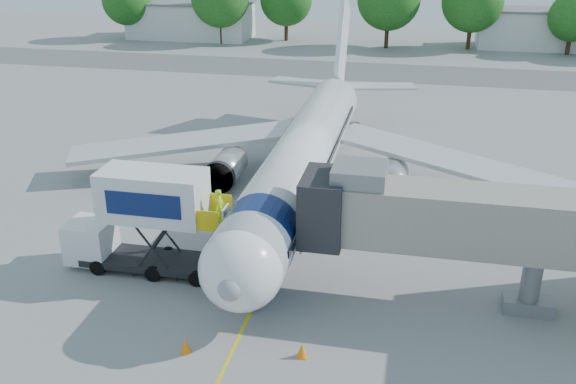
# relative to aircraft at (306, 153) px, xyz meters

# --- Properties ---
(ground) EXTENTS (160.00, 160.00, 0.00)m
(ground) POSITION_rel_aircraft_xyz_m (0.00, -4.12, -2.95)
(ground) COLOR gray
(ground) RESTS_ON ground
(guidance_line) EXTENTS (0.15, 70.00, 0.01)m
(guidance_line) POSITION_rel_aircraft_xyz_m (0.00, -4.12, -2.94)
(guidance_line) COLOR yellow
(guidance_line) RESTS_ON ground
(taxiway_strip) EXTENTS (120.00, 10.00, 0.01)m
(taxiway_strip) POSITION_rel_aircraft_xyz_m (0.00, 37.88, -2.94)
(taxiway_strip) COLOR #59595B
(taxiway_strip) RESTS_ON ground
(aircraft) EXTENTS (34.17, 37.73, 11.35)m
(aircraft) POSITION_rel_aircraft_xyz_m (0.00, 0.00, 0.00)
(aircraft) COLOR white
(aircraft) RESTS_ON ground
(jet_bridge) EXTENTS (13.90, 3.20, 6.60)m
(jet_bridge) POSITION_rel_aircraft_xyz_m (7.99, -11.12, 1.39)
(jet_bridge) COLOR gray
(jet_bridge) RESTS_ON ground
(catering_hiloader) EXTENTS (8.50, 2.44, 5.50)m
(catering_hiloader) POSITION_rel_aircraft_xyz_m (-6.27, -11.12, -0.19)
(catering_hiloader) COLOR black
(catering_hiloader) RESTS_ON ground
(safety_cone_a) EXTENTS (0.43, 0.43, 0.69)m
(safety_cone_a) POSITION_rel_aircraft_xyz_m (2.95, -16.58, -2.62)
(safety_cone_a) COLOR orange
(safety_cone_a) RESTS_ON ground
(safety_cone_b) EXTENTS (0.43, 0.43, 0.68)m
(safety_cone_b) POSITION_rel_aircraft_xyz_m (-1.88, -17.27, -2.62)
(safety_cone_b) COLOR orange
(safety_cone_b) RESTS_ON ground
(outbuilding_left) EXTENTS (18.40, 8.40, 5.30)m
(outbuilding_left) POSITION_rel_aircraft_xyz_m (-28.00, 55.88, -0.29)
(outbuilding_left) COLOR silver
(outbuilding_left) RESTS_ON ground
(outbuilding_right) EXTENTS (16.40, 7.40, 5.30)m
(outbuilding_right) POSITION_rel_aircraft_xyz_m (22.00, 57.88, -0.29)
(outbuilding_right) COLOR silver
(outbuilding_right) RESTS_ON ground
(tree_a) EXTENTS (7.24, 7.24, 9.24)m
(tree_a) POSITION_rel_aircraft_xyz_m (-36.68, 52.85, 2.66)
(tree_a) COLOR #382314
(tree_a) RESTS_ON ground
(tree_e) EXTENTS (8.27, 8.27, 10.55)m
(tree_e) POSITION_rel_aircraft_xyz_m (12.75, 54.93, 3.46)
(tree_e) COLOR #382314
(tree_e) RESTS_ON ground
(tree_f) EXTENTS (6.32, 6.32, 8.05)m
(tree_f) POSITION_rel_aircraft_xyz_m (25.53, 53.68, 1.94)
(tree_f) COLOR #382314
(tree_f) RESTS_ON ground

